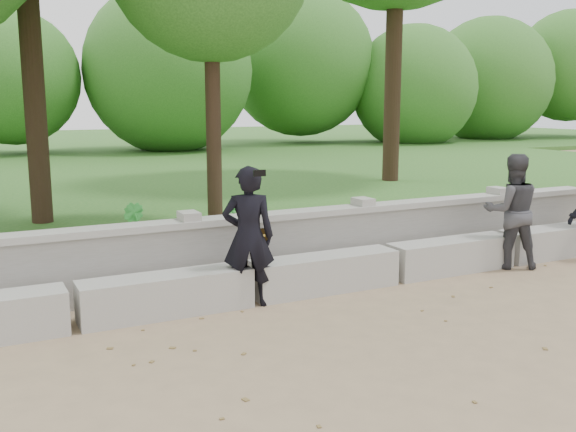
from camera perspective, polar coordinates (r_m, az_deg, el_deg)
name	(u,v)px	position (r m, az deg, el deg)	size (l,w,h in m)	color
ground	(334,359)	(5.99, 4.15, -12.54)	(80.00, 80.00, 0.00)	#937B5A
lawn	(80,180)	(19.07, -18.00, 3.04)	(40.00, 22.00, 0.25)	#24571D
concrete_bench	(251,283)	(7.52, -3.32, -5.97)	(11.90, 0.45, 0.45)	#A8A69F
parapet_wall	(228,251)	(8.08, -5.32, -3.10)	(12.50, 0.35, 0.90)	#9E9C95
man_main	(248,236)	(7.26, -3.54, -1.83)	(0.69, 0.64, 1.61)	black
visitor_left	(512,211)	(9.47, 19.27, 0.41)	(0.97, 0.90, 1.61)	#3A393E
shrub_b	(135,225)	(9.43, -13.45, -0.82)	(0.35, 0.28, 0.63)	green
shrub_d	(233,221)	(9.88, -4.92, -0.41)	(0.29, 0.26, 0.52)	green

